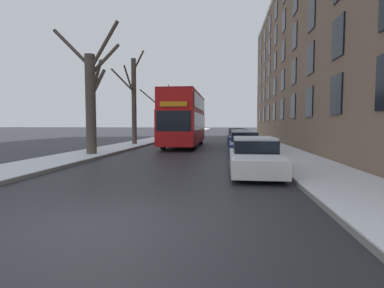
% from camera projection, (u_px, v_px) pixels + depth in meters
% --- Properties ---
extents(ground_plane, '(320.00, 320.00, 0.00)m').
position_uv_depth(ground_plane, '(99.00, 226.00, 5.43)').
color(ground_plane, '#28282D').
extents(sidewalk_left, '(2.81, 130.00, 0.16)m').
position_uv_depth(sidewalk_left, '(185.00, 133.00, 58.62)').
color(sidewalk_left, slate).
rests_on(sidewalk_left, ground).
extents(sidewalk_right, '(2.81, 130.00, 0.16)m').
position_uv_depth(sidewalk_right, '(245.00, 133.00, 57.30)').
color(sidewalk_right, slate).
rests_on(sidewalk_right, ground).
extents(terrace_facade_right, '(9.10, 44.36, 15.71)m').
position_uv_depth(terrace_facade_right, '(338.00, 53.00, 25.41)').
color(terrace_facade_right, '#7A604C').
rests_on(terrace_facade_right, ground).
extents(bare_tree_left_0, '(3.98, 2.05, 7.47)m').
position_uv_depth(bare_tree_left_0, '(92.00, 96.00, 16.95)').
color(bare_tree_left_0, '#4C4238').
rests_on(bare_tree_left_0, ground).
extents(bare_tree_left_1, '(2.96, 1.74, 7.65)m').
position_uv_depth(bare_tree_left_1, '(134.00, 99.00, 25.28)').
color(bare_tree_left_1, '#4C4238').
rests_on(bare_tree_left_1, ground).
extents(bare_tree_left_2, '(2.65, 3.18, 5.86)m').
position_uv_depth(bare_tree_left_2, '(159.00, 116.00, 35.08)').
color(bare_tree_left_2, '#4C4238').
rests_on(bare_tree_left_2, ground).
extents(bare_tree_left_3, '(3.22, 2.74, 7.89)m').
position_uv_depth(bare_tree_left_3, '(175.00, 111.00, 44.89)').
color(bare_tree_left_3, '#4C4238').
rests_on(bare_tree_left_3, ground).
extents(double_decker_bus, '(2.59, 10.18, 4.28)m').
position_uv_depth(double_decker_bus, '(184.00, 117.00, 24.40)').
color(double_decker_bus, red).
rests_on(double_decker_bus, ground).
extents(parked_car_0, '(1.75, 4.58, 1.36)m').
position_uv_depth(parked_car_0, '(254.00, 157.00, 11.07)').
color(parked_car_0, silver).
rests_on(parked_car_0, ground).
extents(parked_car_1, '(1.72, 4.41, 1.45)m').
position_uv_depth(parked_car_1, '(244.00, 144.00, 17.61)').
color(parked_car_1, navy).
rests_on(parked_car_1, ground).
extents(parked_car_2, '(1.71, 4.15, 1.44)m').
position_uv_depth(parked_car_2, '(239.00, 139.00, 23.70)').
color(parked_car_2, navy).
rests_on(parked_car_2, ground).
extents(parked_car_3, '(1.80, 3.96, 1.50)m').
position_uv_depth(parked_car_3, '(237.00, 136.00, 29.11)').
color(parked_car_3, navy).
rests_on(parked_car_3, ground).
extents(parked_car_4, '(1.74, 4.40, 1.42)m').
position_uv_depth(parked_car_4, '(235.00, 134.00, 35.19)').
color(parked_car_4, '#474C56').
rests_on(parked_car_4, ground).
extents(pedestrian_left_sidewalk, '(0.36, 0.36, 1.65)m').
position_uv_depth(pedestrian_left_sidewalk, '(90.00, 139.00, 18.80)').
color(pedestrian_left_sidewalk, black).
rests_on(pedestrian_left_sidewalk, ground).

